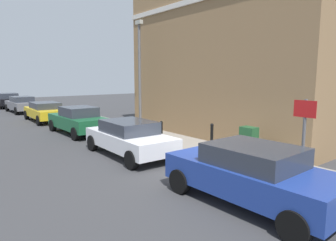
# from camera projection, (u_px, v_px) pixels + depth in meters

# --- Properties ---
(ground) EXTENTS (80.00, 80.00, 0.00)m
(ground) POSITION_uv_depth(u_px,v_px,m) (197.00, 173.00, 9.46)
(ground) COLOR #38383A
(sidewalk) EXTENTS (2.42, 30.00, 0.15)m
(sidewalk) POSITION_uv_depth(u_px,v_px,m) (144.00, 135.00, 15.33)
(sidewalk) COLOR gray
(sidewalk) RESTS_ON ground
(corner_building) EXTENTS (6.55, 10.82, 9.51)m
(corner_building) POSITION_uv_depth(u_px,v_px,m) (243.00, 43.00, 15.35)
(corner_building) COLOR olive
(corner_building) RESTS_ON ground
(car_blue) EXTENTS (2.04, 4.25, 1.44)m
(car_blue) POSITION_uv_depth(u_px,v_px,m) (251.00, 173.00, 7.08)
(car_blue) COLOR navy
(car_blue) RESTS_ON ground
(car_white) EXTENTS (1.96, 4.30, 1.35)m
(car_white) POSITION_uv_depth(u_px,v_px,m) (129.00, 137.00, 11.47)
(car_white) COLOR silver
(car_white) RESTS_ON ground
(car_green) EXTENTS (1.91, 4.33, 1.45)m
(car_green) POSITION_uv_depth(u_px,v_px,m) (78.00, 120.00, 15.85)
(car_green) COLOR #195933
(car_green) RESTS_ON ground
(car_yellow) EXTENTS (2.01, 4.51, 1.30)m
(car_yellow) POSITION_uv_depth(u_px,v_px,m) (45.00, 111.00, 20.29)
(car_yellow) COLOR gold
(car_yellow) RESTS_ON ground
(car_grey) EXTENTS (1.91, 4.39, 1.37)m
(car_grey) POSITION_uv_depth(u_px,v_px,m) (22.00, 104.00, 25.27)
(car_grey) COLOR slate
(car_grey) RESTS_ON ground
(car_black) EXTENTS (2.07, 4.32, 1.41)m
(car_black) POSITION_uv_depth(u_px,v_px,m) (8.00, 100.00, 29.41)
(car_black) COLOR black
(car_black) RESTS_ON ground
(utility_cabinet) EXTENTS (0.46, 0.61, 1.15)m
(utility_cabinet) POSITION_uv_depth(u_px,v_px,m) (248.00, 144.00, 10.41)
(utility_cabinet) COLOR #1E4C28
(utility_cabinet) RESTS_ON sidewalk
(bollard_near_cabinet) EXTENTS (0.14, 0.14, 1.04)m
(bollard_near_cabinet) POSITION_uv_depth(u_px,v_px,m) (212.00, 135.00, 11.90)
(bollard_near_cabinet) COLOR black
(bollard_near_cabinet) RESTS_ON sidewalk
(bollard_far_kerb) EXTENTS (0.14, 0.14, 1.04)m
(bollard_far_kerb) POSITION_uv_depth(u_px,v_px,m) (161.00, 132.00, 12.53)
(bollard_far_kerb) COLOR black
(bollard_far_kerb) RESTS_ON sidewalk
(street_sign) EXTENTS (0.08, 0.60, 2.30)m
(street_sign) POSITION_uv_depth(u_px,v_px,m) (304.00, 129.00, 7.77)
(street_sign) COLOR #59595B
(street_sign) RESTS_ON sidewalk
(lamppost) EXTENTS (0.20, 0.44, 5.72)m
(lamppost) POSITION_uv_depth(u_px,v_px,m) (140.00, 71.00, 15.61)
(lamppost) COLOR #59595B
(lamppost) RESTS_ON sidewalk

